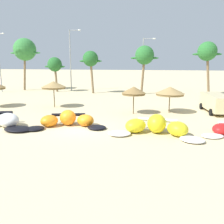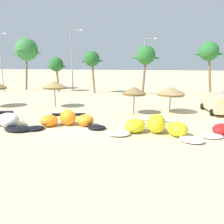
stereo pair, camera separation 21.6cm
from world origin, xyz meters
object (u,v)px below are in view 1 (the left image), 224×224
(kite_left_of_center, at_px, (156,127))
(parked_van, at_px, (216,102))
(beach_umbrella_middle, at_px, (54,85))
(lamppost_west, at_px, (0,60))
(palm_center_right, at_px, (207,52))
(lamppost_east_center, at_px, (144,63))
(palm_left_of_gap, at_px, (91,59))
(palm_center_left, at_px, (145,56))
(kite_left, at_px, (67,120))
(lamppost_west_center, at_px, (71,57))
(palm_leftmost, at_px, (25,50))
(beach_umbrella_outermost, at_px, (170,91))
(beach_umbrella_near_palms, at_px, (134,91))
(palm_left, at_px, (55,65))

(kite_left_of_center, relative_size, parked_van, 1.29)
(beach_umbrella_middle, height_order, lamppost_west, lamppost_west)
(palm_center_right, distance_m, lamppost_east_center, 9.59)
(lamppost_east_center, bearing_deg, palm_left_of_gap, -173.30)
(palm_center_left, bearing_deg, palm_left_of_gap, -178.06)
(kite_left, height_order, lamppost_west_center, lamppost_west_center)
(lamppost_west, bearing_deg, palm_left_of_gap, 4.65)
(lamppost_west_center, bearing_deg, lamppost_east_center, -7.47)
(palm_leftmost, distance_m, palm_left_of_gap, 13.05)
(beach_umbrella_outermost, bearing_deg, lamppost_west, 156.08)
(kite_left, height_order, palm_center_right, palm_center_right)
(palm_leftmost, xyz_separation_m, palm_center_right, (30.79, -1.43, -0.65))
(palm_left_of_gap, relative_size, lamppost_east_center, 0.78)
(palm_center_left, bearing_deg, palm_leftmost, 174.92)
(palm_center_left, xyz_separation_m, lamppost_west, (-24.17, -1.56, -0.62))
(palm_left_of_gap, height_order, lamppost_west, lamppost_west)
(beach_umbrella_near_palms, relative_size, palm_left_of_gap, 0.40)
(lamppost_west, bearing_deg, beach_umbrella_outermost, -23.92)
(palm_left, height_order, palm_left_of_gap, palm_left_of_gap)
(kite_left_of_center, height_order, palm_center_right, palm_center_right)
(beach_umbrella_near_palms, relative_size, parked_van, 0.51)
(beach_umbrella_outermost, distance_m, lamppost_west_center, 23.20)
(palm_center_left, bearing_deg, lamppost_east_center, 96.66)
(beach_umbrella_near_palms, relative_size, lamppost_west_center, 0.26)
(palm_left_of_gap, bearing_deg, parked_van, -36.29)
(beach_umbrella_outermost, height_order, lamppost_west, lamppost_west)
(palm_left, relative_size, lamppost_east_center, 0.67)
(beach_umbrella_outermost, xyz_separation_m, lamppost_west, (-27.51, 12.20, 3.18))
(beach_umbrella_outermost, bearing_deg, lamppost_east_center, 103.28)
(palm_center_right, bearing_deg, lamppost_east_center, 178.54)
(kite_left, height_order, palm_left_of_gap, palm_left_of_gap)
(palm_center_left, height_order, lamppost_west, lamppost_west)
(palm_left, bearing_deg, palm_leftmost, 167.17)
(beach_umbrella_middle, bearing_deg, palm_left, 112.78)
(beach_umbrella_near_palms, distance_m, palm_center_right, 18.61)
(kite_left, distance_m, beach_umbrella_near_palms, 7.71)
(palm_left, distance_m, palm_center_right, 24.68)
(palm_center_left, height_order, lamppost_west_center, lamppost_west_center)
(lamppost_east_center, bearing_deg, lamppost_west, -174.62)
(palm_left, bearing_deg, kite_left_of_center, -51.88)
(palm_left, bearing_deg, parked_van, -29.32)
(beach_umbrella_near_palms, relative_size, palm_leftmost, 0.30)
(beach_umbrella_middle, bearing_deg, kite_left, -59.50)
(parked_van, xyz_separation_m, palm_left_of_gap, (-16.79, 12.33, 4.40))
(beach_umbrella_near_palms, bearing_deg, parked_van, 15.10)
(kite_left_of_center, bearing_deg, palm_left, 128.12)
(beach_umbrella_near_palms, xyz_separation_m, palm_left_of_gap, (-8.41, 14.59, 3.16))
(kite_left_of_center, height_order, palm_center_left, palm_center_left)
(beach_umbrella_near_palms, distance_m, palm_center_left, 15.34)
(beach_umbrella_middle, relative_size, palm_leftmost, 0.32)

